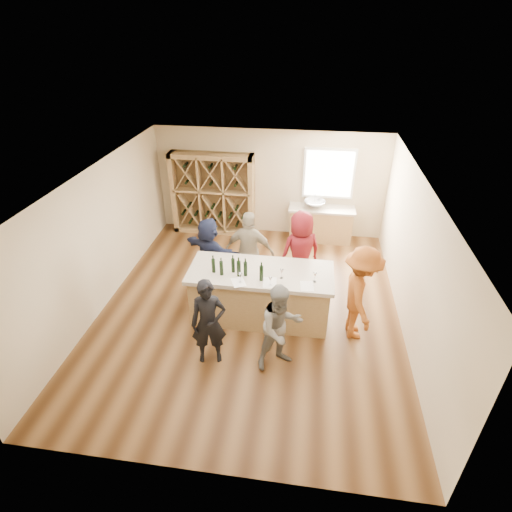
# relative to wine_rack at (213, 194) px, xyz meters

# --- Properties ---
(floor) EXTENTS (6.00, 7.00, 0.10)m
(floor) POSITION_rel_wine_rack_xyz_m (1.50, -3.27, -1.15)
(floor) COLOR brown
(floor) RESTS_ON ground
(ceiling) EXTENTS (6.00, 7.00, 0.10)m
(ceiling) POSITION_rel_wine_rack_xyz_m (1.50, -3.27, 1.75)
(ceiling) COLOR white
(ceiling) RESTS_ON ground
(wall_back) EXTENTS (6.00, 0.10, 2.80)m
(wall_back) POSITION_rel_wine_rack_xyz_m (1.50, 0.28, 0.30)
(wall_back) COLOR #C6B38F
(wall_back) RESTS_ON ground
(wall_front) EXTENTS (6.00, 0.10, 2.80)m
(wall_front) POSITION_rel_wine_rack_xyz_m (1.50, -6.82, 0.30)
(wall_front) COLOR #C6B38F
(wall_front) RESTS_ON ground
(wall_left) EXTENTS (0.10, 7.00, 2.80)m
(wall_left) POSITION_rel_wine_rack_xyz_m (-1.55, -3.27, 0.30)
(wall_left) COLOR #C6B38F
(wall_left) RESTS_ON ground
(wall_right) EXTENTS (0.10, 7.00, 2.80)m
(wall_right) POSITION_rel_wine_rack_xyz_m (4.55, -3.27, 0.30)
(wall_right) COLOR #C6B38F
(wall_right) RESTS_ON ground
(window_frame) EXTENTS (1.30, 0.06, 1.30)m
(window_frame) POSITION_rel_wine_rack_xyz_m (3.00, 0.20, 0.65)
(window_frame) COLOR white
(window_frame) RESTS_ON wall_back
(window_pane) EXTENTS (1.18, 0.01, 1.18)m
(window_pane) POSITION_rel_wine_rack_xyz_m (3.00, 0.17, 0.65)
(window_pane) COLOR white
(window_pane) RESTS_ON wall_back
(wine_rack) EXTENTS (2.20, 0.45, 2.20)m
(wine_rack) POSITION_rel_wine_rack_xyz_m (0.00, 0.00, 0.00)
(wine_rack) COLOR #9B7A4A
(wine_rack) RESTS_ON floor
(back_counter_base) EXTENTS (1.60, 0.58, 0.86)m
(back_counter_base) POSITION_rel_wine_rack_xyz_m (2.90, -0.07, -0.67)
(back_counter_base) COLOR #9B7A4A
(back_counter_base) RESTS_ON floor
(back_counter_top) EXTENTS (1.70, 0.62, 0.06)m
(back_counter_top) POSITION_rel_wine_rack_xyz_m (2.90, -0.07, -0.21)
(back_counter_top) COLOR #B3A592
(back_counter_top) RESTS_ON back_counter_base
(sink) EXTENTS (0.54, 0.54, 0.19)m
(sink) POSITION_rel_wine_rack_xyz_m (2.70, -0.07, -0.09)
(sink) COLOR silver
(sink) RESTS_ON back_counter_top
(faucet) EXTENTS (0.02, 0.02, 0.30)m
(faucet) POSITION_rel_wine_rack_xyz_m (2.70, 0.11, -0.03)
(faucet) COLOR silver
(faucet) RESTS_ON back_counter_top
(tasting_counter_base) EXTENTS (2.60, 1.00, 1.00)m
(tasting_counter_base) POSITION_rel_wine_rack_xyz_m (1.75, -3.48, -0.60)
(tasting_counter_base) COLOR #9B7A4A
(tasting_counter_base) RESTS_ON floor
(tasting_counter_top) EXTENTS (2.72, 1.12, 0.08)m
(tasting_counter_top) POSITION_rel_wine_rack_xyz_m (1.75, -3.48, -0.06)
(tasting_counter_top) COLOR #B3A592
(tasting_counter_top) RESTS_ON tasting_counter_base
(wine_bottle_a) EXTENTS (0.09, 0.09, 0.28)m
(wine_bottle_a) POSITION_rel_wine_rack_xyz_m (0.88, -3.64, 0.12)
(wine_bottle_a) COLOR black
(wine_bottle_a) RESTS_ON tasting_counter_top
(wine_bottle_b) EXTENTS (0.07, 0.07, 0.28)m
(wine_bottle_b) POSITION_rel_wine_rack_xyz_m (1.05, -3.70, 0.12)
(wine_bottle_b) COLOR black
(wine_bottle_b) RESTS_ON tasting_counter_top
(wine_bottle_c) EXTENTS (0.07, 0.07, 0.28)m
(wine_bottle_c) POSITION_rel_wine_rack_xyz_m (1.24, -3.58, 0.12)
(wine_bottle_c) COLOR black
(wine_bottle_c) RESTS_ON tasting_counter_top
(wine_bottle_d) EXTENTS (0.10, 0.10, 0.31)m
(wine_bottle_d) POSITION_rel_wine_rack_xyz_m (1.37, -3.69, 0.13)
(wine_bottle_d) COLOR black
(wine_bottle_d) RESTS_ON tasting_counter_top
(wine_bottle_e) EXTENTS (0.07, 0.07, 0.28)m
(wine_bottle_e) POSITION_rel_wine_rack_xyz_m (1.49, -3.67, 0.12)
(wine_bottle_e) COLOR black
(wine_bottle_e) RESTS_ON tasting_counter_top
(wine_glass_a) EXTENTS (0.08, 0.08, 0.20)m
(wine_glass_a) POSITION_rel_wine_rack_xyz_m (1.44, -3.90, 0.08)
(wine_glass_a) COLOR white
(wine_glass_a) RESTS_ON tasting_counter_top
(wine_glass_b) EXTENTS (0.07, 0.07, 0.17)m
(wine_glass_b) POSITION_rel_wine_rack_xyz_m (1.98, -3.92, 0.06)
(wine_glass_b) COLOR white
(wine_glass_b) RESTS_ON tasting_counter_top
(wine_glass_d) EXTENTS (0.09, 0.09, 0.19)m
(wine_glass_d) POSITION_rel_wine_rack_xyz_m (2.15, -3.66, 0.07)
(wine_glass_d) COLOR white
(wine_glass_d) RESTS_ON tasting_counter_top
(wine_glass_e) EXTENTS (0.09, 0.09, 0.19)m
(wine_glass_e) POSITION_rel_wine_rack_xyz_m (2.75, -3.69, 0.08)
(wine_glass_e) COLOR white
(wine_glass_e) RESTS_ON tasting_counter_top
(tasting_menu_a) EXTENTS (0.33, 0.37, 0.00)m
(tasting_menu_a) POSITION_rel_wine_rack_xyz_m (1.40, -3.90, -0.02)
(tasting_menu_a) COLOR white
(tasting_menu_a) RESTS_ON tasting_counter_top
(tasting_menu_b) EXTENTS (0.27, 0.35, 0.00)m
(tasting_menu_b) POSITION_rel_wine_rack_xyz_m (1.96, -3.83, -0.02)
(tasting_menu_b) COLOR white
(tasting_menu_b) RESTS_ON tasting_counter_top
(tasting_menu_c) EXTENTS (0.26, 0.34, 0.00)m
(tasting_menu_c) POSITION_rel_wine_rack_xyz_m (2.62, -3.85, -0.02)
(tasting_menu_c) COLOR white
(tasting_menu_c) RESTS_ON tasting_counter_top
(person_near_left) EXTENTS (0.68, 0.56, 1.62)m
(person_near_left) POSITION_rel_wine_rack_xyz_m (1.04, -4.75, -0.29)
(person_near_left) COLOR black
(person_near_left) RESTS_ON floor
(person_near_right) EXTENTS (0.89, 0.78, 1.61)m
(person_near_right) POSITION_rel_wine_rack_xyz_m (2.24, -4.70, -0.29)
(person_near_right) COLOR slate
(person_near_right) RESTS_ON floor
(person_server) EXTENTS (0.67, 1.25, 1.85)m
(person_server) POSITION_rel_wine_rack_xyz_m (3.58, -3.73, -0.17)
(person_server) COLOR #994C19
(person_server) RESTS_ON floor
(person_far_mid) EXTENTS (1.10, 0.64, 1.79)m
(person_far_mid) POSITION_rel_wine_rack_xyz_m (1.38, -2.48, -0.20)
(person_far_mid) COLOR gray
(person_far_mid) RESTS_ON floor
(person_far_right) EXTENTS (1.07, 0.93, 1.84)m
(person_far_right) POSITION_rel_wine_rack_xyz_m (2.45, -2.41, -0.18)
(person_far_right) COLOR #590F14
(person_far_right) RESTS_ON floor
(person_far_left) EXTENTS (1.56, 1.12, 1.59)m
(person_far_left) POSITION_rel_wine_rack_xyz_m (0.50, -2.49, -0.30)
(person_far_left) COLOR #191E38
(person_far_left) RESTS_ON floor
(wine_bottle_f) EXTENTS (0.07, 0.07, 0.30)m
(wine_bottle_f) POSITION_rel_wine_rack_xyz_m (1.80, -3.78, 0.13)
(wine_bottle_f) COLOR black
(wine_bottle_f) RESTS_ON tasting_counter_top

